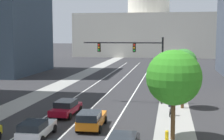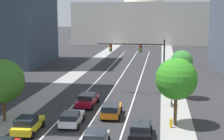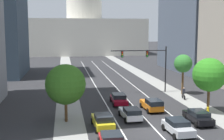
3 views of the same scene
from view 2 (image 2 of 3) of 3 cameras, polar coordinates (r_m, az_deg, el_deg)
ground_plane at (r=67.60m, az=2.41°, el=0.29°), size 400.00×400.00×0.00m
sidewalk_left at (r=64.15m, az=-5.55°, el=-0.24°), size 3.18×130.00×0.01m
sidewalk_right at (r=62.35m, az=9.66°, el=-0.62°), size 3.18×130.00×0.01m
lane_stripe_left at (r=53.49m, az=-2.88°, el=-2.16°), size 0.16×90.00×0.01m
lane_stripe_center at (r=52.94m, az=0.75°, el=-2.27°), size 0.16×90.00×0.01m
lane_stripe_right at (r=52.62m, az=4.44°, el=-2.37°), size 0.16×90.00×0.01m
capitol_building at (r=129.70m, az=5.34°, el=9.50°), size 48.34×29.00×35.77m
car_black at (r=30.29m, az=4.76°, el=-9.91°), size 1.96×4.38×1.42m
car_orange at (r=35.96m, az=-0.13°, el=-6.62°), size 2.12×4.40×1.56m
car_silver at (r=27.92m, az=-2.78°, el=-11.57°), size 2.20×4.17×1.45m
car_yellow at (r=32.44m, az=-13.82°, el=-8.76°), size 2.15×4.50×1.54m
car_white at (r=33.67m, az=-6.75°, el=-7.95°), size 2.10×4.32×1.42m
car_crimson at (r=40.38m, az=-4.12°, el=-4.93°), size 2.17×4.67×1.44m
traffic_signal_mast at (r=45.45m, az=5.21°, el=2.43°), size 8.94×0.39×7.35m
fire_hydrant at (r=33.39m, az=9.77°, el=-8.68°), size 0.26×0.35×0.91m
cyclist at (r=40.98m, az=9.88°, el=-4.70°), size 0.39×1.70×1.72m
street_tree_near_right at (r=43.73m, az=11.51°, el=1.33°), size 2.80×2.80×6.19m
street_tree_mid_right at (r=33.15m, az=10.67°, el=-1.49°), size 4.02×4.02×6.61m
street_tree_mid_left at (r=35.65m, az=-17.74°, el=-1.78°), size 4.36×4.36×6.30m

